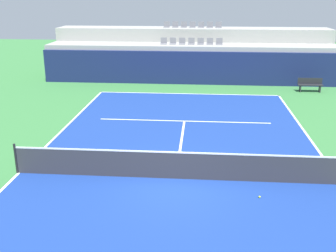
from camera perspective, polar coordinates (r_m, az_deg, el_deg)
ground_plane at (r=13.82m, az=1.08°, el=-7.39°), size 80.00×80.00×0.00m
court_surface at (r=13.81m, az=1.08°, el=-7.37°), size 11.00×24.00×0.01m
baseline_far at (r=25.11m, az=2.89°, el=4.52°), size 11.00×0.10×0.00m
sideline_left at (r=15.13m, az=-20.11°, el=-6.15°), size 0.10×24.00×0.00m
service_line_far at (r=19.77m, az=2.31°, el=0.70°), size 8.26×0.10×0.00m
centre_service_line at (r=16.75m, az=1.81°, el=-2.61°), size 0.10×6.40×0.00m
back_wall at (r=27.63m, az=3.14°, el=8.10°), size 20.02×0.30×2.20m
stands_tier_lower at (r=28.94m, az=3.23°, el=8.86°), size 20.02×2.40×2.49m
stands_tier_upper at (r=31.24m, az=3.38°, el=10.42°), size 20.02×2.40×3.42m
seating_row_lower at (r=28.84m, az=3.28°, el=11.58°), size 4.29×0.44×0.44m
seating_row_upper at (r=31.14m, az=3.45°, el=13.80°), size 4.29×0.44×0.44m
tennis_net at (r=13.60m, az=1.09°, el=-5.46°), size 11.08×0.08×1.07m
player_bench at (r=27.05m, az=19.25°, el=5.60°), size 1.50×0.40×0.85m
tennis_ball_2 at (r=12.90m, az=12.68°, el=-9.64°), size 0.07×0.07×0.07m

